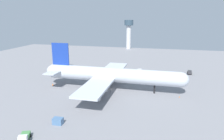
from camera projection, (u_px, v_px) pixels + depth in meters
ground_plane at (112, 90)px, 90.61m from camera, size 249.38×249.38×0.00m
cargo_airplane at (111, 75)px, 89.02m from camera, size 62.35×52.29×19.63m
baggage_tug at (189, 72)px, 114.58m from camera, size 2.88×5.47×2.30m
catering_truck at (139, 70)px, 118.62m from camera, size 2.87×4.73×1.99m
cargo_loader at (24, 137)px, 53.06m from camera, size 3.85×4.96×2.22m
cargo_container_aft at (58, 121)px, 61.36m from camera, size 2.96×2.03×1.98m
safety_cone_nose at (179, 97)px, 81.77m from camera, size 0.39×0.39×0.56m
safety_cone_tail at (53, 84)px, 96.06m from camera, size 0.59×0.59×0.84m
control_tower at (129, 31)px, 197.96m from camera, size 8.37×8.37×27.60m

